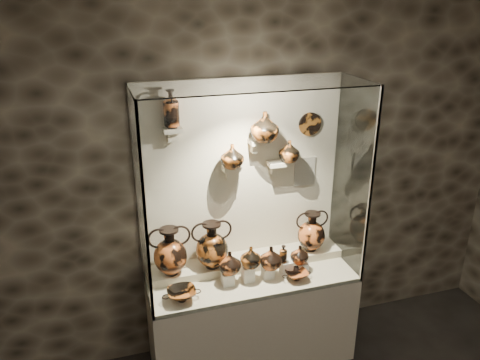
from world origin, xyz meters
name	(u,v)px	position (x,y,z in m)	size (l,w,h in m)	color
wall_back	(240,175)	(0.00, 2.50, 1.60)	(5.00, 0.02, 3.20)	black
plinth	(251,319)	(0.00, 2.18, 0.40)	(1.70, 0.60, 0.80)	beige
front_tier	(252,277)	(0.00, 2.18, 0.82)	(1.68, 0.58, 0.03)	#C1B495
rear_tier	(245,263)	(0.00, 2.35, 0.85)	(1.70, 0.25, 0.10)	#C1B495
back_panel	(241,175)	(0.00, 2.50, 1.60)	(1.70, 0.03, 1.60)	beige
glass_front	(266,205)	(0.00, 1.88, 1.60)	(1.70, 0.01, 1.60)	white
glass_left	(140,203)	(-0.85, 2.18, 1.60)	(0.01, 0.60, 1.60)	white
glass_right	(352,178)	(0.85, 2.18, 1.60)	(0.01, 0.60, 1.60)	white
glass_top	(254,84)	(0.00, 2.18, 2.40)	(1.70, 0.60, 0.01)	white
frame_post_left	(146,220)	(-0.84, 1.89, 1.60)	(0.02, 0.02, 1.60)	gray
frame_post_right	(370,191)	(0.84, 1.89, 1.60)	(0.02, 0.02, 1.60)	gray
pedestal_a	(228,278)	(-0.22, 2.13, 0.88)	(0.09, 0.09, 0.10)	silver
pedestal_b	(248,273)	(-0.05, 2.13, 0.90)	(0.09, 0.09, 0.13)	silver
pedestal_c	(268,272)	(0.12, 2.13, 0.88)	(0.09, 0.09, 0.09)	silver
pedestal_d	(286,267)	(0.28, 2.13, 0.89)	(0.09, 0.09, 0.12)	silver
pedestal_e	(302,267)	(0.42, 2.13, 0.87)	(0.09, 0.09, 0.08)	silver
bracket_ul	(173,130)	(-0.55, 2.42, 2.05)	(0.14, 0.12, 0.04)	beige
bracket_ca	(231,168)	(-0.10, 2.42, 1.70)	(0.14, 0.12, 0.04)	beige
bracket_cb	(256,142)	(0.10, 2.42, 1.90)	(0.10, 0.12, 0.04)	beige
bracket_cc	(276,163)	(0.28, 2.42, 1.70)	(0.14, 0.12, 0.04)	beige
amphora_left	(170,251)	(-0.64, 2.31, 1.10)	(0.32, 0.32, 0.40)	#C45B25
amphora_mid	(212,245)	(-0.30, 2.31, 1.10)	(0.32, 0.32, 0.40)	#AA561E
amphora_right	(311,231)	(0.59, 2.33, 1.08)	(0.28, 0.28, 0.36)	#C45B25
jug_a	(230,262)	(-0.20, 2.13, 1.02)	(0.18, 0.18, 0.19)	#C45B25
jug_b	(251,257)	(-0.03, 2.12, 1.05)	(0.17, 0.17, 0.18)	#AA561E
jug_c	(271,258)	(0.14, 2.11, 1.02)	(0.18, 0.18, 0.19)	#C45B25
jug_e	(299,254)	(0.40, 2.14, 0.99)	(0.15, 0.15, 0.16)	#C45B25
lekythos_small	(283,253)	(0.25, 2.12, 1.04)	(0.08, 0.08, 0.17)	#AA561E
kylix_left	(182,294)	(-0.61, 2.02, 0.89)	(0.28, 0.24, 0.11)	#AA561E
kylix_right	(296,274)	(0.33, 2.03, 0.88)	(0.23, 0.20, 0.09)	#C45B25
lekythos_tall	(171,107)	(-0.55, 2.41, 2.22)	(0.13, 0.13, 0.31)	#C45B25
ovoid_vase_a	(232,156)	(-0.10, 2.38, 1.81)	(0.18, 0.18, 0.19)	#AA561E
ovoid_vase_b	(265,127)	(0.15, 2.36, 2.03)	(0.22, 0.22, 0.23)	#AA561E
ovoid_vase_c	(289,151)	(0.37, 2.38, 1.81)	(0.17, 0.17, 0.18)	#AA561E
wall_plate	(310,124)	(0.59, 2.47, 1.99)	(0.19, 0.19, 0.02)	#94541D
info_placard	(304,171)	(0.56, 2.47, 1.58)	(0.19, 0.01, 0.25)	beige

